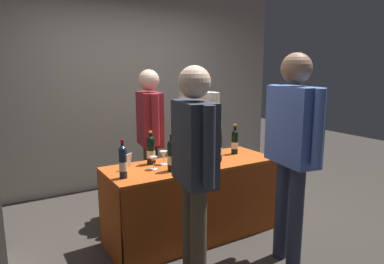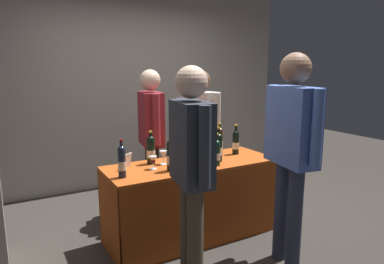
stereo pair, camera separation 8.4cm
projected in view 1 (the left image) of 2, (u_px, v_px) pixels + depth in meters
The scene contains 21 objects.
ground_plane at pixel (192, 235), 3.46m from camera, with size 12.00×12.00×0.00m, color #38332D.
back_partition at pixel (122, 75), 4.77m from camera, with size 5.04×0.12×3.09m, color #9E998E.
tasting_table at pixel (192, 187), 3.36m from camera, with size 1.66×0.62×0.75m.
featured_wine_bottle at pixel (172, 155), 3.03m from camera, with size 0.08×0.08×0.33m.
display_bottle_0 at pixel (235, 141), 3.64m from camera, with size 0.07×0.07×0.32m.
display_bottle_1 at pixel (217, 152), 3.21m from camera, with size 0.07×0.07×0.31m.
display_bottle_2 at pixel (218, 147), 3.35m from camera, with size 0.08×0.08×0.34m.
display_bottle_3 at pixel (202, 143), 3.58m from camera, with size 0.07×0.07×0.30m.
display_bottle_4 at pixel (184, 146), 3.35m from camera, with size 0.08×0.08×0.34m.
display_bottle_5 at pixel (219, 141), 3.60m from camera, with size 0.07×0.07×0.34m.
display_bottle_6 at pixel (151, 150), 3.25m from camera, with size 0.08×0.08×0.32m.
display_bottle_7 at pixel (209, 146), 3.41m from camera, with size 0.08×0.08×0.32m.
display_bottle_8 at pixel (123, 162), 2.84m from camera, with size 0.07×0.07×0.32m.
wine_glass_near_vendor at pixel (199, 151), 3.29m from camera, with size 0.07×0.07×0.16m.
wine_glass_mid at pixel (154, 160), 3.09m from camera, with size 0.07×0.07×0.12m.
wine_glass_near_taster at pixel (164, 155), 3.25m from camera, with size 0.08×0.08×0.13m.
brochure_stand at pixel (126, 162), 3.11m from camera, with size 0.17×0.01×0.13m, color silver.
vendor_presenter at pixel (199, 127), 4.03m from camera, with size 0.30×0.59×1.61m.
vendor_assistant at pixel (150, 131), 3.76m from camera, with size 0.27×0.55×1.63m.
taster_foreground_right at pixel (194, 160), 2.47m from camera, with size 0.28×0.59×1.67m.
taster_foreground_left at pixel (293, 139), 2.79m from camera, with size 0.28×0.64×1.77m.
Camera 1 is at (-1.64, -2.75, 1.66)m, focal length 32.44 mm.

